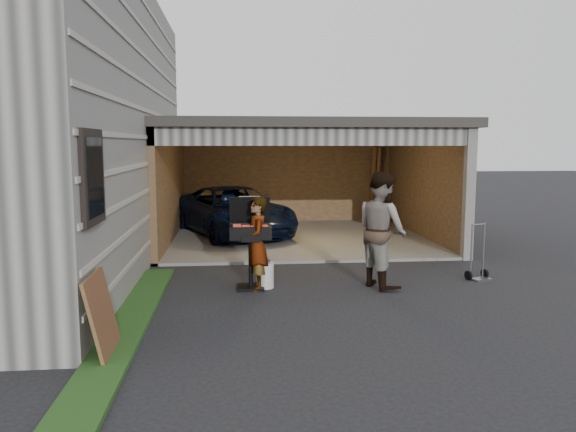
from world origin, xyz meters
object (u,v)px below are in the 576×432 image
propane_tank (265,275)px  hand_truck (479,269)px  man (382,230)px  minivan (234,213)px  plywood_panel (102,316)px  bbq_grill (250,235)px  woman (257,244)px

propane_tank → hand_truck: hand_truck is taller
man → minivan: bearing=4.9°
plywood_panel → minivan: bearing=79.8°
hand_truck → bbq_grill: bearing=164.2°
woman → hand_truck: size_ratio=1.53×
bbq_grill → plywood_panel: 3.36m
man → propane_tank: 2.08m
man → plywood_panel: man is taller
man → hand_truck: size_ratio=1.93×
man → bbq_grill: 2.18m
woman → bbq_grill: woman is taller
minivan → man: man is taller
plywood_panel → propane_tank: bearing=55.3°
man → bbq_grill: size_ratio=1.28×
bbq_grill → propane_tank: bearing=2.1°
plywood_panel → woman: bearing=56.3°
minivan → propane_tank: 5.25m
man → plywood_panel: bearing=105.3°
bbq_grill → plywood_panel: bbq_grill is taller
hand_truck → propane_tank: bearing=164.3°
bbq_grill → hand_truck: bearing=3.1°
man → plywood_panel: size_ratio=2.02×
propane_tank → hand_truck: (3.77, 0.21, -0.02)m
bbq_grill → hand_truck: size_ratio=1.51×
minivan → woman: (0.38, -5.31, 0.15)m
bbq_grill → hand_truck: bbq_grill is taller
woman → man: (2.08, 0.02, 0.20)m
minivan → plywood_panel: 8.20m
propane_tank → woman: bearing=-144.9°
minivan → hand_truck: 6.61m
man → propane_tank: size_ratio=4.48×
woman → propane_tank: bearing=121.7°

